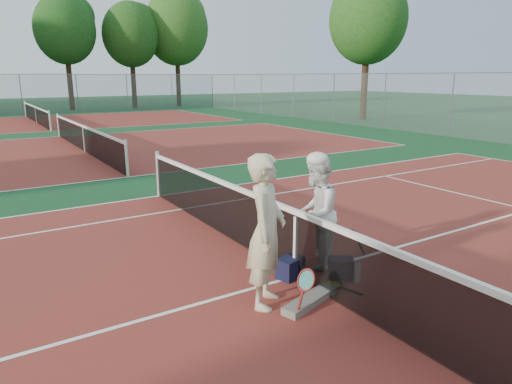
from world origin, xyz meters
TOP-DOWN VIEW (x-y plane):
  - ground at (0.00, 0.00)m, footprint 130.00×130.00m
  - court_main at (0.00, 0.00)m, footprint 23.77×10.97m
  - court_far_a at (0.00, 13.50)m, footprint 23.77×10.97m
  - court_far_b at (0.00, 27.00)m, footprint 23.77×10.97m
  - net_main at (0.00, 0.00)m, footprint 0.10×10.98m
  - net_far_a at (0.00, 13.50)m, footprint 0.10×10.98m
  - net_far_b at (0.00, 27.00)m, footprint 0.10×10.98m
  - fence_back at (0.00, 34.00)m, footprint 32.00×0.06m
  - fence_right at (16.00, 6.75)m, footprint 0.06×54.50m
  - player_a at (-0.80, -0.44)m, footprint 0.83×0.83m
  - player_b at (0.47, 0.14)m, footprint 1.06×1.01m
  - racket_red at (-0.51, -0.89)m, footprint 0.37×0.35m
  - racket_black_held at (1.21, 0.04)m, footprint 0.41×0.32m
  - racket_spare at (0.28, -0.51)m, footprint 0.42×0.65m
  - sports_bag_navy at (-0.07, 0.02)m, footprint 0.44×0.35m
  - sports_bag_purple at (0.56, -0.36)m, footprint 0.43×0.41m
  - net_cover_canvas at (-0.33, -0.76)m, footprint 0.97×0.48m
  - water_bottle at (0.62, -0.63)m, footprint 0.09×0.09m
  - tree_back_3 at (4.19, 37.50)m, footprint 4.98×4.98m
  - tree_back_4 at (9.73, 37.53)m, footprint 4.97×4.97m
  - tree_back_5 at (14.30, 37.92)m, footprint 6.08×6.08m
  - tree_right_1 at (19.15, 17.74)m, footprint 5.04×5.04m

SIDE VIEW (x-z plane):
  - ground at x=0.00m, z-range 0.00..0.00m
  - court_main at x=0.00m, z-range 0.00..0.01m
  - court_far_a at x=0.00m, z-range 0.00..0.01m
  - court_far_b at x=0.00m, z-range 0.00..0.01m
  - racket_spare at x=0.28m, z-range 0.00..0.03m
  - net_cover_canvas at x=-0.33m, z-range 0.00..0.10m
  - sports_bag_purple at x=0.56m, z-range 0.00..0.29m
  - water_bottle at x=0.62m, z-range 0.00..0.30m
  - sports_bag_navy at x=-0.07m, z-range 0.00..0.30m
  - racket_black_held at x=1.21m, z-range 0.00..0.50m
  - racket_red at x=-0.51m, z-range 0.00..0.55m
  - net_main at x=0.00m, z-range 0.00..1.02m
  - net_far_a at x=0.00m, z-range 0.00..1.02m
  - net_far_b at x=0.00m, z-range 0.00..1.02m
  - player_b at x=0.47m, z-range 0.00..1.72m
  - player_a at x=-0.80m, z-range 0.00..1.95m
  - fence_back at x=0.00m, z-range 0.00..3.00m
  - fence_right at x=16.00m, z-range 0.00..3.00m
  - tree_right_1 at x=19.15m, z-range 1.75..11.11m
  - tree_back_4 at x=9.73m, z-range 1.78..11.11m
  - tree_back_3 at x=4.19m, z-range 1.86..11.38m
  - tree_back_5 at x=14.30m, z-range 1.89..12.70m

